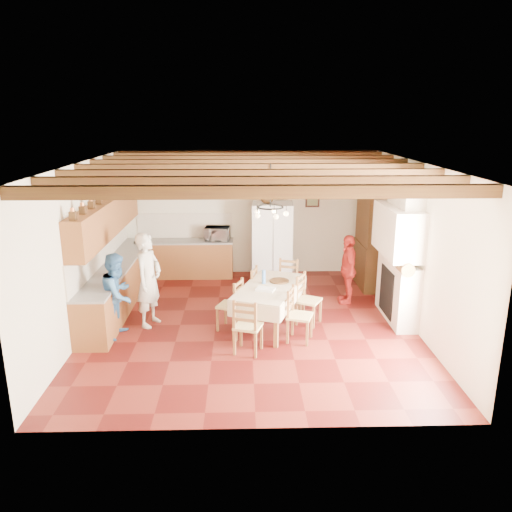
% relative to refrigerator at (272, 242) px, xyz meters
% --- Properties ---
extents(floor, '(6.00, 6.50, 0.02)m').
position_rel_refrigerator_xyz_m(floor, '(-0.55, -2.62, -0.93)').
color(floor, '#490F0C').
rests_on(floor, ground).
extents(ceiling, '(6.00, 6.50, 0.02)m').
position_rel_refrigerator_xyz_m(ceiling, '(-0.55, -2.62, 2.09)').
color(ceiling, silver).
rests_on(ceiling, ground).
extents(wall_back, '(6.00, 0.02, 3.00)m').
position_rel_refrigerator_xyz_m(wall_back, '(-0.55, 0.64, 0.58)').
color(wall_back, beige).
rests_on(wall_back, ground).
extents(wall_front, '(6.00, 0.02, 3.00)m').
position_rel_refrigerator_xyz_m(wall_front, '(-0.55, -5.88, 0.58)').
color(wall_front, beige).
rests_on(wall_front, ground).
extents(wall_left, '(0.02, 6.50, 3.00)m').
position_rel_refrigerator_xyz_m(wall_left, '(-3.56, -2.62, 0.58)').
color(wall_left, beige).
rests_on(wall_left, ground).
extents(wall_right, '(0.02, 6.50, 3.00)m').
position_rel_refrigerator_xyz_m(wall_right, '(2.46, -2.62, 0.58)').
color(wall_right, beige).
rests_on(wall_right, ground).
extents(ceiling_beams, '(6.00, 6.30, 0.16)m').
position_rel_refrigerator_xyz_m(ceiling_beams, '(-0.55, -2.62, 1.99)').
color(ceiling_beams, '#371C12').
rests_on(ceiling_beams, ground).
extents(lower_cabinets_left, '(0.60, 4.30, 0.86)m').
position_rel_refrigerator_xyz_m(lower_cabinets_left, '(-3.25, -1.57, -0.49)').
color(lower_cabinets_left, brown).
rests_on(lower_cabinets_left, ground).
extents(lower_cabinets_back, '(2.30, 0.60, 0.86)m').
position_rel_refrigerator_xyz_m(lower_cabinets_back, '(-2.10, 0.33, -0.49)').
color(lower_cabinets_back, brown).
rests_on(lower_cabinets_back, ground).
extents(countertop_left, '(0.62, 4.30, 0.04)m').
position_rel_refrigerator_xyz_m(countertop_left, '(-3.25, -1.57, -0.04)').
color(countertop_left, gray).
rests_on(countertop_left, lower_cabinets_left).
extents(countertop_back, '(2.34, 0.62, 0.04)m').
position_rel_refrigerator_xyz_m(countertop_back, '(-2.10, 0.33, -0.04)').
color(countertop_back, gray).
rests_on(countertop_back, lower_cabinets_back).
extents(backsplash_left, '(0.03, 4.30, 0.60)m').
position_rel_refrigerator_xyz_m(backsplash_left, '(-3.54, -1.57, 0.28)').
color(backsplash_left, silver).
rests_on(backsplash_left, ground).
extents(backsplash_back, '(2.30, 0.03, 0.60)m').
position_rel_refrigerator_xyz_m(backsplash_back, '(-2.10, 0.61, 0.28)').
color(backsplash_back, silver).
rests_on(backsplash_back, ground).
extents(upper_cabinets, '(0.35, 4.20, 0.70)m').
position_rel_refrigerator_xyz_m(upper_cabinets, '(-3.38, -1.57, 0.93)').
color(upper_cabinets, brown).
rests_on(upper_cabinets, ground).
extents(fireplace, '(0.56, 1.60, 2.80)m').
position_rel_refrigerator_xyz_m(fireplace, '(2.17, -2.42, 0.48)').
color(fireplace, beige).
rests_on(fireplace, ground).
extents(wall_picture, '(0.34, 0.03, 0.42)m').
position_rel_refrigerator_xyz_m(wall_picture, '(1.00, 0.61, 0.93)').
color(wall_picture, black).
rests_on(wall_picture, ground).
extents(refrigerator, '(0.97, 0.81, 1.85)m').
position_rel_refrigerator_xyz_m(refrigerator, '(0.00, 0.00, 0.00)').
color(refrigerator, white).
rests_on(refrigerator, floor).
extents(hutch, '(0.53, 1.26, 2.28)m').
position_rel_refrigerator_xyz_m(hutch, '(2.20, -0.50, 0.21)').
color(hutch, '#331B0E').
rests_on(hutch, floor).
extents(dining_table, '(1.50, 2.01, 0.79)m').
position_rel_refrigerator_xyz_m(dining_table, '(-0.21, -2.72, -0.22)').
color(dining_table, beige).
rests_on(dining_table, floor).
extents(chandelier, '(0.47, 0.47, 0.03)m').
position_rel_refrigerator_xyz_m(chandelier, '(-0.21, -2.72, 1.33)').
color(chandelier, black).
rests_on(chandelier, ground).
extents(chair_left_near, '(0.53, 0.54, 0.96)m').
position_rel_refrigerator_xyz_m(chair_left_near, '(-0.94, -2.82, -0.44)').
color(chair_left_near, brown).
rests_on(chair_left_near, floor).
extents(chair_left_far, '(0.50, 0.51, 0.96)m').
position_rel_refrigerator_xyz_m(chair_left_far, '(-0.64, -2.09, -0.44)').
color(chair_left_far, brown).
rests_on(chair_left_far, floor).
extents(chair_right_near, '(0.51, 0.53, 0.96)m').
position_rel_refrigerator_xyz_m(chair_right_near, '(0.28, -3.35, -0.44)').
color(chair_right_near, brown).
rests_on(chair_right_near, floor).
extents(chair_right_far, '(0.55, 0.56, 0.96)m').
position_rel_refrigerator_xyz_m(chair_right_far, '(0.53, -2.61, -0.44)').
color(chair_right_far, brown).
rests_on(chair_right_far, floor).
extents(chair_end_near, '(0.53, 0.51, 0.96)m').
position_rel_refrigerator_xyz_m(chair_end_near, '(-0.62, -3.76, -0.44)').
color(chair_end_near, brown).
rests_on(chair_end_near, floor).
extents(chair_end_far, '(0.51, 0.50, 0.96)m').
position_rel_refrigerator_xyz_m(chair_end_far, '(0.20, -1.69, -0.44)').
color(chair_end_far, brown).
rests_on(chair_end_far, floor).
extents(person_man, '(0.62, 0.75, 1.76)m').
position_rel_refrigerator_xyz_m(person_man, '(-2.43, -2.58, -0.04)').
color(person_man, beige).
rests_on(person_man, floor).
extents(person_woman_blue, '(0.72, 0.84, 1.51)m').
position_rel_refrigerator_xyz_m(person_woman_blue, '(-2.90, -3.02, -0.17)').
color(person_woman_blue, teal).
rests_on(person_woman_blue, floor).
extents(person_woman_red, '(0.37, 0.86, 1.45)m').
position_rel_refrigerator_xyz_m(person_woman_red, '(1.47, -1.52, -0.20)').
color(person_woman_red, red).
rests_on(person_woman_red, floor).
extents(microwave, '(0.62, 0.45, 0.32)m').
position_rel_refrigerator_xyz_m(microwave, '(-1.30, 0.33, 0.14)').
color(microwave, silver).
rests_on(microwave, countertop_back).
extents(fridge_vase, '(0.39, 0.39, 0.32)m').
position_rel_refrigerator_xyz_m(fridge_vase, '(-0.13, 0.00, 1.08)').
color(fridge_vase, '#331B0E').
rests_on(fridge_vase, refrigerator).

